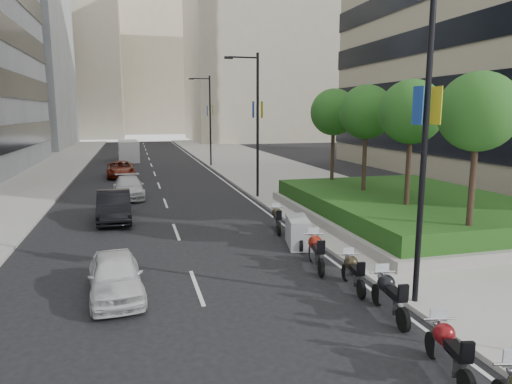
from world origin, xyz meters
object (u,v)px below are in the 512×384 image
object	(u,v)px
motorcycle_3	(353,272)
motorcycle_1	(448,351)
car_c	(129,187)
motorcycle_6	(277,219)
lamp_post_2	(209,116)
motorcycle_4	(316,252)
motorcycle_5	(298,232)
car_a	(115,276)
lamp_post_0	(421,126)
car_d	(121,169)
delivery_van	(129,152)
motorcycle_2	(389,296)
lamp_post_1	(255,118)
car_b	(114,206)

from	to	relation	value
motorcycle_3	motorcycle_1	bearing A→B (deg)	-175.60
car_c	motorcycle_6	bearing A→B (deg)	-59.82
lamp_post_2	motorcycle_4	bearing A→B (deg)	-92.43
motorcycle_5	car_a	world-z (taller)	car_a
lamp_post_0	car_d	world-z (taller)	lamp_post_0
delivery_van	motorcycle_2	bearing A→B (deg)	-83.76
motorcycle_5	car_a	bearing A→B (deg)	128.28
lamp_post_1	motorcycle_2	xyz separation A→B (m)	(-0.94, -17.44, -4.48)
motorcycle_5	motorcycle_1	bearing A→B (deg)	-169.45
lamp_post_2	delivery_van	size ratio (longest dim) A/B	1.62
lamp_post_1	delivery_van	bearing A→B (deg)	107.12
motorcycle_3	car_b	size ratio (longest dim) A/B	0.43
lamp_post_1	lamp_post_2	xyz separation A→B (m)	(0.00, 18.00, 0.00)
motorcycle_1	motorcycle_2	size ratio (longest dim) A/B	0.95
motorcycle_6	car_b	size ratio (longest dim) A/B	0.45
delivery_van	car_c	bearing A→B (deg)	-92.64
motorcycle_3	car_b	distance (m)	13.63
motorcycle_3	car_d	bearing A→B (deg)	23.08
lamp_post_0	motorcycle_5	world-z (taller)	lamp_post_0
motorcycle_4	car_b	xyz separation A→B (m)	(-7.12, 9.31, 0.16)
motorcycle_1	motorcycle_4	bearing A→B (deg)	12.87
motorcycle_6	motorcycle_5	bearing A→B (deg)	-167.33
car_a	car_c	world-z (taller)	car_c
lamp_post_2	motorcycle_6	bearing A→B (deg)	-92.44
lamp_post_2	motorcycle_2	xyz separation A→B (m)	(-0.94, -35.44, -4.48)
motorcycle_1	motorcycle_6	bearing A→B (deg)	11.64
motorcycle_2	car_c	size ratio (longest dim) A/B	0.48
car_c	car_d	bearing A→B (deg)	91.85
lamp_post_0	car_b	distance (m)	16.10
motorcycle_1	motorcycle_3	world-z (taller)	motorcycle_1
lamp_post_2	motorcycle_3	world-z (taller)	lamp_post_2
motorcycle_1	delivery_van	size ratio (longest dim) A/B	0.38
lamp_post_2	car_b	world-z (taller)	lamp_post_2
car_d	motorcycle_2	bearing A→B (deg)	-78.43
car_c	car_a	bearing A→B (deg)	-93.11
lamp_post_1	motorcycle_6	xyz separation A→B (m)	(-1.11, -8.07, -4.51)
motorcycle_6	car_c	xyz separation A→B (m)	(-6.68, 10.54, 0.11)
motorcycle_4	car_b	world-z (taller)	car_b
motorcycle_4	motorcycle_6	bearing A→B (deg)	8.63
motorcycle_1	motorcycle_4	distance (m)	6.95
car_c	delivery_van	xyz separation A→B (m)	(-0.12, 23.24, 0.40)
motorcycle_6	car_c	world-z (taller)	car_c
motorcycle_3	car_a	distance (m)	7.21
lamp_post_2	car_c	xyz separation A→B (m)	(-7.79, -15.53, -4.39)
motorcycle_4	motorcycle_6	size ratio (longest dim) A/B	1.07
car_b	delivery_van	size ratio (longest dim) A/B	0.83
motorcycle_5	car_c	world-z (taller)	car_c
lamp_post_0	car_a	xyz separation A→B (m)	(-8.06, 2.90, -4.42)
lamp_post_1	motorcycle_6	world-z (taller)	lamp_post_1
car_a	car_b	xyz separation A→B (m)	(-0.39, 10.11, 0.12)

